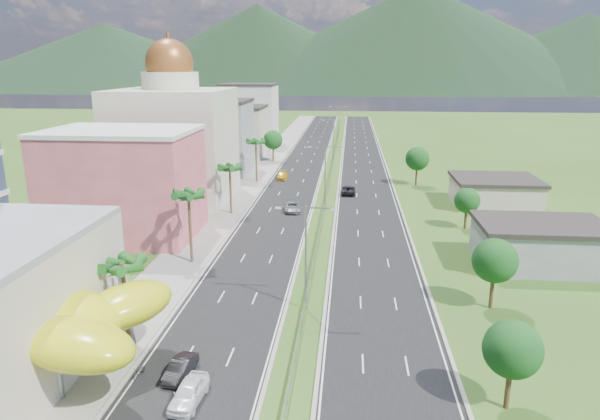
# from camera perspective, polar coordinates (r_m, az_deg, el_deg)

# --- Properties ---
(ground) EXTENTS (500.00, 500.00, 0.00)m
(ground) POSITION_cam_1_polar(r_m,az_deg,el_deg) (47.18, -0.45, -15.76)
(ground) COLOR #2D5119
(ground) RESTS_ON ground
(road_left) EXTENTS (11.00, 260.00, 0.04)m
(road_left) POSITION_cam_1_polar(r_m,az_deg,el_deg) (132.97, 0.25, 4.77)
(road_left) COLOR black
(road_left) RESTS_ON ground
(road_right) EXTENTS (11.00, 260.00, 0.04)m
(road_right) POSITION_cam_1_polar(r_m,az_deg,el_deg) (132.50, 6.74, 4.63)
(road_right) COLOR black
(road_right) RESTS_ON ground
(sidewalk_left) EXTENTS (7.00, 260.00, 0.12)m
(sidewalk_left) POSITION_cam_1_polar(r_m,az_deg,el_deg) (134.12, -3.81, 4.85)
(sidewalk_left) COLOR gray
(sidewalk_left) RESTS_ON ground
(median_guardrail) EXTENTS (0.10, 216.06, 0.76)m
(median_guardrail) POSITION_cam_1_polar(r_m,az_deg,el_deg) (114.75, 3.18, 3.35)
(median_guardrail) COLOR gray
(median_guardrail) RESTS_ON ground
(streetlight_median_b) EXTENTS (6.04, 0.25, 11.00)m
(streetlight_median_b) POSITION_cam_1_polar(r_m,az_deg,el_deg) (53.36, 0.62, -3.95)
(streetlight_median_b) COLOR gray
(streetlight_median_b) RESTS_ON ground
(streetlight_median_c) EXTENTS (6.04, 0.25, 11.00)m
(streetlight_median_c) POSITION_cam_1_polar(r_m,az_deg,el_deg) (92.00, 2.69, 4.27)
(streetlight_median_c) COLOR gray
(streetlight_median_c) RESTS_ON ground
(streetlight_median_d) EXTENTS (6.04, 0.25, 11.00)m
(streetlight_median_d) POSITION_cam_1_polar(r_m,az_deg,el_deg) (136.41, 3.61, 7.87)
(streetlight_median_d) COLOR gray
(streetlight_median_d) RESTS_ON ground
(streetlight_median_e) EXTENTS (6.04, 0.25, 11.00)m
(streetlight_median_e) POSITION_cam_1_polar(r_m,az_deg,el_deg) (181.11, 4.08, 9.70)
(streetlight_median_e) COLOR gray
(streetlight_median_e) RESTS_ON ground
(lime_canopy) EXTENTS (18.00, 15.00, 7.40)m
(lime_canopy) POSITION_cam_1_polar(r_m,az_deg,el_deg) (47.62, -26.15, -10.36)
(lime_canopy) COLOR #C2C813
(lime_canopy) RESTS_ON ground
(pink_shophouse) EXTENTS (20.00, 15.00, 15.00)m
(pink_shophouse) POSITION_cam_1_polar(r_m,az_deg,el_deg) (80.81, -18.23, 2.50)
(pink_shophouse) COLOR #BD4D62
(pink_shophouse) RESTS_ON ground
(domed_building) EXTENTS (20.00, 20.00, 28.70)m
(domed_building) POSITION_cam_1_polar(r_m,az_deg,el_deg) (101.32, -13.30, 7.54)
(domed_building) COLOR beige
(domed_building) RESTS_ON ground
(midrise_grey) EXTENTS (16.00, 15.00, 16.00)m
(midrise_grey) POSITION_cam_1_polar(r_m,az_deg,el_deg) (125.24, -9.17, 7.62)
(midrise_grey) COLOR gray
(midrise_grey) RESTS_ON ground
(midrise_beige) EXTENTS (16.00, 15.00, 13.00)m
(midrise_beige) POSITION_cam_1_polar(r_m,az_deg,el_deg) (146.66, -7.01, 8.21)
(midrise_beige) COLOR #B9AF98
(midrise_beige) RESTS_ON ground
(midrise_white) EXTENTS (16.00, 15.00, 18.00)m
(midrise_white) POSITION_cam_1_polar(r_m,az_deg,el_deg) (168.81, -5.38, 10.03)
(midrise_white) COLOR silver
(midrise_white) RESTS_ON ground
(shed_near) EXTENTS (15.00, 10.00, 5.00)m
(shed_near) POSITION_cam_1_polar(r_m,az_deg,el_deg) (72.79, 24.26, -3.56)
(shed_near) COLOR gray
(shed_near) RESTS_ON ground
(shed_far) EXTENTS (14.00, 12.00, 4.40)m
(shed_far) POSITION_cam_1_polar(r_m,az_deg,el_deg) (101.11, 20.05, 1.72)
(shed_far) COLOR #B9AF98
(shed_far) RESTS_ON ground
(palm_tree_b) EXTENTS (3.60, 3.60, 8.10)m
(palm_tree_b) POSITION_cam_1_polar(r_m,az_deg,el_deg) (49.65, -18.42, -5.89)
(palm_tree_b) COLOR #47301C
(palm_tree_b) RESTS_ON ground
(palm_tree_c) EXTENTS (3.60, 3.60, 9.60)m
(palm_tree_c) POSITION_cam_1_polar(r_m,az_deg,el_deg) (67.13, -11.81, 1.32)
(palm_tree_c) COLOR #47301C
(palm_tree_c) RESTS_ON ground
(palm_tree_d) EXTENTS (3.60, 3.60, 8.60)m
(palm_tree_d) POSITION_cam_1_polar(r_m,az_deg,el_deg) (89.04, -7.50, 4.30)
(palm_tree_d) COLOR #47301C
(palm_tree_d) RESTS_ON ground
(palm_tree_e) EXTENTS (3.60, 3.60, 9.40)m
(palm_tree_e) POSITION_cam_1_polar(r_m,az_deg,el_deg) (113.08, -4.73, 7.11)
(palm_tree_e) COLOR #47301C
(palm_tree_e) RESTS_ON ground
(leafy_tree_lfar) EXTENTS (4.90, 4.90, 8.05)m
(leafy_tree_lfar) POSITION_cam_1_polar(r_m,az_deg,el_deg) (137.90, -2.90, 7.47)
(leafy_tree_lfar) COLOR #47301C
(leafy_tree_lfar) RESTS_ON ground
(leafy_tree_ra) EXTENTS (4.20, 4.20, 6.90)m
(leafy_tree_ra) POSITION_cam_1_polar(r_m,az_deg,el_deg) (41.99, 21.73, -13.66)
(leafy_tree_ra) COLOR #47301C
(leafy_tree_ra) RESTS_ON ground
(leafy_tree_rb) EXTENTS (4.55, 4.55, 7.47)m
(leafy_tree_rb) POSITION_cam_1_polar(r_m,az_deg,el_deg) (57.57, 20.07, -5.12)
(leafy_tree_rb) COLOR #47301C
(leafy_tree_rb) RESTS_ON ground
(leafy_tree_rc) EXTENTS (3.85, 3.85, 6.33)m
(leafy_tree_rc) POSITION_cam_1_polar(r_m,az_deg,el_deg) (84.56, 17.40, 0.94)
(leafy_tree_rc) COLOR #47301C
(leafy_tree_rc) RESTS_ON ground
(leafy_tree_rd) EXTENTS (4.90, 4.90, 8.05)m
(leafy_tree_rd) POSITION_cam_1_polar(r_m,az_deg,el_deg) (112.65, 12.41, 5.36)
(leafy_tree_rd) COLOR #47301C
(leafy_tree_rd) RESTS_ON ground
(mountain_ridge) EXTENTS (860.00, 140.00, 90.00)m
(mountain_ridge) POSITION_cam_1_polar(r_m,az_deg,el_deg) (493.98, 12.12, 12.16)
(mountain_ridge) COLOR black
(mountain_ridge) RESTS_ON ground
(car_white_near_left) EXTENTS (2.30, 4.97, 1.65)m
(car_white_near_left) POSITION_cam_1_polar(r_m,az_deg,el_deg) (42.61, -11.77, -18.50)
(car_white_near_left) COLOR white
(car_white_near_left) RESTS_ON road_left
(car_dark_left) EXTENTS (2.04, 4.43, 1.41)m
(car_dark_left) POSITION_cam_1_polar(r_m,az_deg,el_deg) (45.79, -12.65, -16.13)
(car_dark_left) COLOR black
(car_dark_left) RESTS_ON road_left
(car_silver_mid_left) EXTENTS (3.33, 5.89, 1.55)m
(car_silver_mid_left) POSITION_cam_1_polar(r_m,az_deg,el_deg) (91.10, -0.84, 0.34)
(car_silver_mid_left) COLOR #929598
(car_silver_mid_left) RESTS_ON road_left
(car_yellow_far_left) EXTENTS (2.63, 5.61, 1.58)m
(car_yellow_far_left) POSITION_cam_1_polar(r_m,az_deg,el_deg) (117.11, -1.88, 3.72)
(car_yellow_far_left) COLOR gold
(car_yellow_far_left) RESTS_ON road_left
(car_dark_far_right) EXTENTS (2.64, 5.61, 1.55)m
(car_dark_far_right) POSITION_cam_1_polar(r_m,az_deg,el_deg) (103.75, 5.18, 2.14)
(car_dark_far_right) COLOR black
(car_dark_far_right) RESTS_ON road_right
(motorcycle) EXTENTS (0.78, 1.75, 1.08)m
(motorcycle) POSITION_cam_1_polar(r_m,az_deg,el_deg) (46.68, -16.76, -16.02)
(motorcycle) COLOR black
(motorcycle) RESTS_ON road_left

